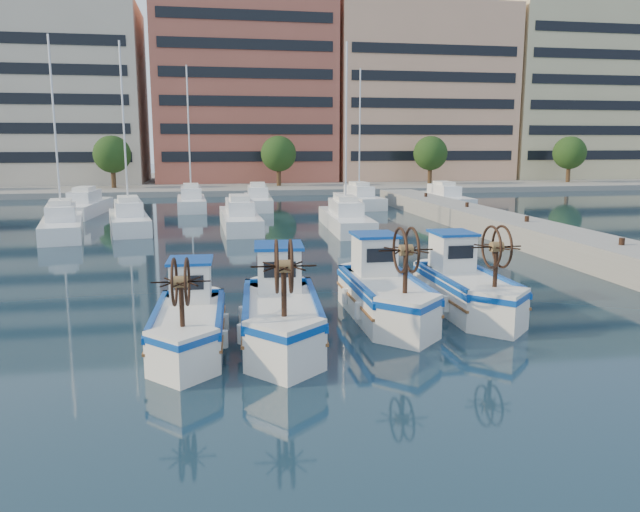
{
  "coord_description": "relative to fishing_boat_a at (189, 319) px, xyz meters",
  "views": [
    {
      "loc": [
        -4.29,
        -17.28,
        5.49
      ],
      "look_at": [
        -0.34,
        4.14,
        1.5
      ],
      "focal_mm": 35.0,
      "sensor_mm": 36.0,
      "label": 1
    }
  ],
  "objects": [
    {
      "name": "yacht_marina",
      "position": [
        1.36,
        28.52,
        -0.25
      ],
      "size": [
        37.24,
        22.98,
        11.5
      ],
      "color": "white",
      "rests_on": "ground"
    },
    {
      "name": "fishing_boat_d",
      "position": [
        8.88,
        2.24,
        0.08
      ],
      "size": [
        2.04,
        4.99,
        3.11
      ],
      "rotation": [
        0.0,
        0.0,
        0.0
      ],
      "color": "white",
      "rests_on": "ground"
    },
    {
      "name": "quay",
      "position": [
        17.82,
        8.65,
        -0.18
      ],
      "size": [
        3.0,
        60.0,
        1.2
      ],
      "primitive_type": "cube",
      "color": "gray",
      "rests_on": "ground"
    },
    {
      "name": "fishing_boat_c",
      "position": [
        6.01,
        1.93,
        0.1
      ],
      "size": [
        2.11,
        5.11,
        3.18
      ],
      "rotation": [
        0.0,
        0.0,
        -0.01
      ],
      "color": "white",
      "rests_on": "ground"
    },
    {
      "name": "fishing_boat_b",
      "position": [
        2.51,
        0.15,
        0.11
      ],
      "size": [
        2.49,
        5.24,
        3.21
      ],
      "rotation": [
        0.0,
        0.0,
        -0.08
      ],
      "color": "white",
      "rests_on": "ground"
    },
    {
      "name": "ground",
      "position": [
        4.82,
        0.65,
        -0.78
      ],
      "size": [
        300.0,
        300.0,
        0.0
      ],
      "primitive_type": "plane",
      "color": "#193143",
      "rests_on": "ground"
    },
    {
      "name": "waterfront",
      "position": [
        14.05,
        65.69,
        10.32
      ],
      "size": [
        180.0,
        40.0,
        25.6
      ],
      "color": "gray",
      "rests_on": "ground"
    },
    {
      "name": "fishing_boat_a",
      "position": [
        0.0,
        0.0,
        0.0
      ],
      "size": [
        2.06,
        4.58,
        2.82
      ],
      "rotation": [
        0.0,
        0.0,
        -0.05
      ],
      "color": "white",
      "rests_on": "ground"
    }
  ]
}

